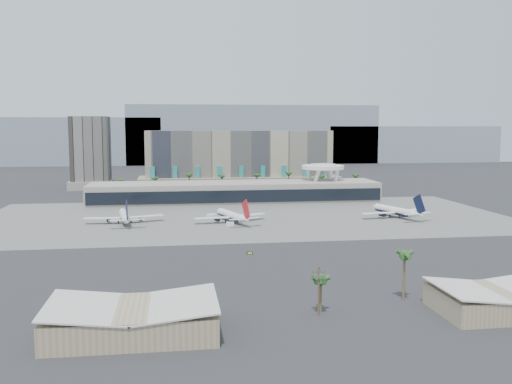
{
  "coord_description": "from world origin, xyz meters",
  "views": [
    {
      "loc": [
        -35.6,
        -224.46,
        45.08
      ],
      "look_at": [
        2.51,
        40.0,
        14.16
      ],
      "focal_mm": 40.0,
      "sensor_mm": 36.0,
      "label": 1
    }
  ],
  "objects": [
    {
      "name": "utility_pole",
      "position": [
        -2.0,
        -96.09,
        7.14
      ],
      "size": [
        3.2,
        0.85,
        12.0
      ],
      "color": "#4C3826",
      "rests_on": "ground"
    },
    {
      "name": "hangar_right",
      "position": [
        42.0,
        -100.0,
        2.95
      ],
      "size": [
        30.55,
        20.6,
        6.89
      ],
      "color": "gray",
      "rests_on": "ground"
    },
    {
      "name": "airliner_right",
      "position": [
        72.93,
        42.37,
        3.38
      ],
      "size": [
        36.12,
        37.35,
        13.4
      ],
      "rotation": [
        0.0,
        0.0,
        0.33
      ],
      "color": "white",
      "rests_on": "ground"
    },
    {
      "name": "mountain_ridge",
      "position": [
        27.88,
        470.0,
        29.89
      ],
      "size": [
        680.0,
        60.0,
        70.0
      ],
      "color": "gray",
      "rests_on": "ground"
    },
    {
      "name": "office_tower",
      "position": [
        -95.0,
        200.0,
        22.94
      ],
      "size": [
        30.0,
        30.0,
        52.0
      ],
      "color": "black",
      "rests_on": "ground"
    },
    {
      "name": "palm_row",
      "position": [
        7.0,
        145.0,
        10.5
      ],
      "size": [
        157.8,
        2.8,
        13.1
      ],
      "color": "brown",
      "rests_on": "ground"
    },
    {
      "name": "service_vehicle_b",
      "position": [
        -10.8,
        29.93,
        0.87
      ],
      "size": [
        3.57,
        2.28,
        1.74
      ],
      "primitive_type": "cube",
      "rotation": [
        0.0,
        0.0,
        -0.11
      ],
      "color": "white",
      "rests_on": "ground"
    },
    {
      "name": "airliner_centre",
      "position": [
        -9.03,
        39.63,
        3.24
      ],
      "size": [
        34.77,
        35.97,
        12.85
      ],
      "rotation": [
        0.0,
        0.0,
        0.32
      ],
      "color": "white",
      "rests_on": "ground"
    },
    {
      "name": "taxiway_sign",
      "position": [
        -9.64,
        -28.68,
        0.48
      ],
      "size": [
        2.13,
        0.43,
        0.96
      ],
      "rotation": [
        0.0,
        0.0,
        -0.05
      ],
      "color": "black",
      "rests_on": "ground"
    },
    {
      "name": "airliner_left",
      "position": [
        -58.87,
        44.23,
        3.31
      ],
      "size": [
        36.53,
        37.86,
        13.12
      ],
      "rotation": [
        0.0,
        0.0,
        0.15
      ],
      "color": "white",
      "rests_on": "ground"
    },
    {
      "name": "service_vehicle_a",
      "position": [
        -17.85,
        51.61,
        1.15
      ],
      "size": [
        5.23,
        4.0,
        2.3
      ],
      "primitive_type": "cube",
      "rotation": [
        0.0,
        0.0,
        0.42
      ],
      "color": "white",
      "rests_on": "ground"
    },
    {
      "name": "near_palm_b",
      "position": [
        23.08,
        -86.98,
        10.4
      ],
      "size": [
        6.0,
        6.0,
        13.26
      ],
      "color": "brown",
      "rests_on": "ground"
    },
    {
      "name": "saucer_structure",
      "position": [
        55.0,
        116.0,
        18.45
      ],
      "size": [
        26.0,
        26.0,
        21.89
      ],
      "color": "white",
      "rests_on": "ground"
    },
    {
      "name": "hangar_left",
      "position": [
        -45.0,
        -102.0,
        3.2
      ],
      "size": [
        36.65,
        22.6,
        7.55
      ],
      "color": "gray",
      "rests_on": "ground"
    },
    {
      "name": "hotel",
      "position": [
        10.0,
        174.41,
        16.81
      ],
      "size": [
        140.0,
        30.0,
        42.0
      ],
      "color": "tan",
      "rests_on": "ground"
    },
    {
      "name": "ground",
      "position": [
        0.0,
        0.0,
        0.0
      ],
      "size": [
        900.0,
        900.0,
        0.0
      ],
      "primitive_type": "plane",
      "color": "#232326",
      "rests_on": "ground"
    },
    {
      "name": "near_palm_a",
      "position": [
        -0.95,
        -93.75,
        6.76
      ],
      "size": [
        6.0,
        6.0,
        9.55
      ],
      "color": "brown",
      "rests_on": "ground"
    },
    {
      "name": "terminal",
      "position": [
        0.0,
        109.84,
        6.52
      ],
      "size": [
        170.0,
        32.5,
        14.5
      ],
      "color": "#AFA89A",
      "rests_on": "ground"
    },
    {
      "name": "apron_pad",
      "position": [
        0.0,
        55.0,
        0.03
      ],
      "size": [
        260.0,
        130.0,
        0.06
      ],
      "primitive_type": "cube",
      "color": "#5B5B59",
      "rests_on": "ground"
    }
  ]
}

